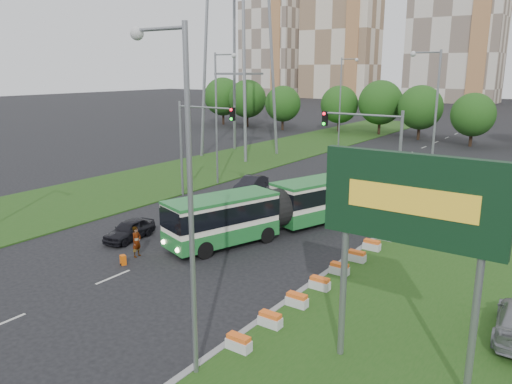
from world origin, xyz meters
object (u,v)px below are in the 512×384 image
Objects in this scene: traffic_mast_left at (195,135)px; articulated_bus at (280,206)px; billboard at (411,209)px; pedestrian at (137,242)px; traffic_mast_median at (376,150)px; shopping_trolley at (123,260)px; car_left_near at (129,230)px; car_left_far at (251,184)px.

traffic_mast_left is 0.48× the size of articulated_bus.
pedestrian is (-16.46, 2.78, -5.26)m from billboard.
traffic_mast_left is at bearing 18.98° from pedestrian.
pedestrian is (-4.24, -8.80, -0.76)m from articulated_bus.
traffic_mast_median reaches higher than shopping_trolley.
billboard is 17.68m from traffic_mast_median.
articulated_bus is at bearing 37.96° from car_left_near.
traffic_mast_median is 16.99m from car_left_near.
pedestrian is at bearing 125.52° from shopping_trolley.
car_left_far is at bearing 136.11° from billboard.
car_left_far is (-7.84, 7.72, -0.97)m from articulated_bus.
car_left_near is 4.31m from shopping_trolley.
articulated_bus is 3.91× the size of car_left_far.
shopping_trolley is at bearing -86.38° from car_left_far.
shopping_trolley is at bearing 174.87° from billboard.
shopping_trolley is (-16.13, 1.45, -5.89)m from billboard.
traffic_mast_median is (-7.47, 16.00, -0.81)m from billboard.
traffic_mast_left is at bearing -129.68° from car_left_far.
car_left_far is 2.34× the size of pedestrian.
traffic_mast_median is 4.41× the size of pedestrian.
traffic_mast_median is at bearing 61.51° from articulated_bus.
traffic_mast_left is 2.11× the size of car_left_near.
billboard is at bearing 16.51° from shopping_trolley.
traffic_mast_left reaches higher than articulated_bus.
billboard is 4.41× the size of pedestrian.
billboard is at bearing -24.97° from articulated_bus.
car_left_far is at bearing 86.10° from car_left_near.
billboard is 1.00× the size of traffic_mast_median.
shopping_trolley is (-8.66, -14.56, -5.07)m from traffic_mast_median.
articulated_bus reaches higher than car_left_far.
traffic_mast_median is at bearing 80.89° from shopping_trolley.
pedestrian reaches higher than shopping_trolley.
car_left_far is at bearing 153.95° from articulated_bus.
articulated_bus is at bearing -53.34° from car_left_far.
traffic_mast_median is 14.30× the size of shopping_trolley.
traffic_mast_median is 13.82m from car_left_far.
pedestrian is (-8.99, -13.22, -4.44)m from traffic_mast_median.
pedestrian is 1.51m from shopping_trolley.
traffic_mast_left is 11.56m from articulated_bus.
car_left_near is (3.53, -10.45, -4.70)m from traffic_mast_left.
billboard is 27.16m from traffic_mast_left.
billboard is at bearing -21.02° from car_left_near.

